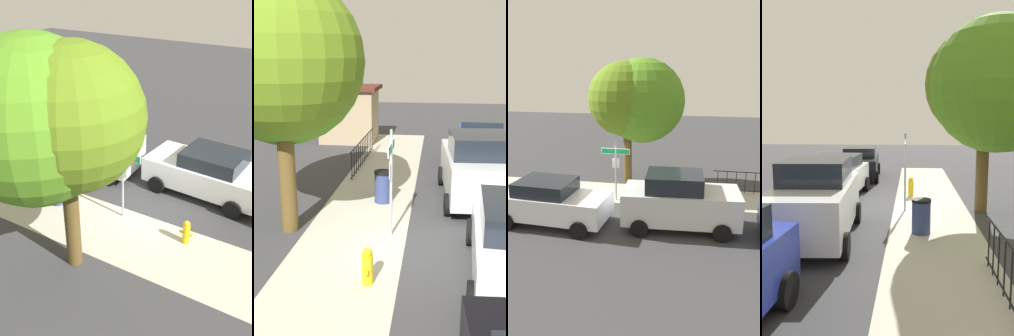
# 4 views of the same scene
# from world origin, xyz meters

# --- Properties ---
(ground_plane) EXTENTS (60.00, 60.00, 0.00)m
(ground_plane) POSITION_xyz_m (0.00, 0.00, 0.00)
(ground_plane) COLOR #38383A
(sidewalk_strip) EXTENTS (24.00, 2.60, 0.00)m
(sidewalk_strip) POSITION_xyz_m (2.00, 1.30, 0.00)
(sidewalk_strip) COLOR #B2AF9D
(sidewalk_strip) RESTS_ON ground_plane
(street_sign) EXTENTS (1.28, 0.07, 2.69)m
(street_sign) POSITION_xyz_m (0.57, 0.40, 1.79)
(street_sign) COLOR #9EA0A5
(street_sign) RESTS_ON ground_plane
(shade_tree) EXTENTS (4.73, 4.28, 6.28)m
(shade_tree) POSITION_xyz_m (0.88, 3.02, 4.24)
(shade_tree) COLOR brown
(shade_tree) RESTS_ON ground_plane
(car_white) EXTENTS (4.37, 2.38, 1.72)m
(car_white) POSITION_xyz_m (-1.25, -2.43, 0.88)
(car_white) COLOR white
(car_white) RESTS_ON ground_plane
(car_silver) EXTENTS (4.32, 2.32, 2.12)m
(car_silver) POSITION_xyz_m (3.55, -1.92, 1.05)
(car_silver) COLOR silver
(car_silver) RESTS_ON ground_plane
(fire_hydrant) EXTENTS (0.42, 0.22, 0.78)m
(fire_hydrant) POSITION_xyz_m (-1.79, 0.60, 0.38)
(fire_hydrant) COLOR yellow
(fire_hydrant) RESTS_ON ground_plane
(trash_bin) EXTENTS (0.55, 0.55, 0.98)m
(trash_bin) POSITION_xyz_m (2.99, 0.90, 0.49)
(trash_bin) COLOR navy
(trash_bin) RESTS_ON ground_plane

